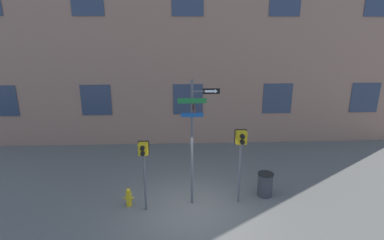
{
  "coord_description": "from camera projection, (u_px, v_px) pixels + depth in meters",
  "views": [
    {
      "loc": [
        -0.45,
        -8.98,
        5.87
      ],
      "look_at": [
        -0.04,
        0.5,
        3.1
      ],
      "focal_mm": 28.0,
      "sensor_mm": 36.0,
      "label": 1
    }
  ],
  "objects": [
    {
      "name": "pedestrian_signal_right",
      "position": [
        241.0,
        146.0,
        10.2
      ],
      "size": [
        0.42,
        0.4,
        2.71
      ],
      "color": "#4C4C51",
      "rests_on": "ground_plane"
    },
    {
      "name": "pedestrian_signal_left",
      "position": [
        144.0,
        158.0,
        9.78
      ],
      "size": [
        0.37,
        0.4,
        2.48
      ],
      "color": "#4C4C51",
      "rests_on": "ground_plane"
    },
    {
      "name": "ground_plane",
      "position": [
        194.0,
        210.0,
        10.28
      ],
      "size": [
        60.0,
        60.0,
        0.0
      ],
      "primitive_type": "plane",
      "color": "#595651"
    },
    {
      "name": "fire_hydrant",
      "position": [
        129.0,
        197.0,
        10.49
      ],
      "size": [
        0.36,
        0.2,
        0.67
      ],
      "color": "gold",
      "rests_on": "ground_plane"
    },
    {
      "name": "trash_bin",
      "position": [
        265.0,
        184.0,
        11.11
      ],
      "size": [
        0.58,
        0.58,
        0.9
      ],
      "color": "#333338",
      "rests_on": "ground_plane"
    },
    {
      "name": "street_sign_pole",
      "position": [
        194.0,
        132.0,
        10.0
      ],
      "size": [
        1.37,
        1.05,
        4.45
      ],
      "color": "#4C4C51",
      "rests_on": "ground_plane"
    }
  ]
}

